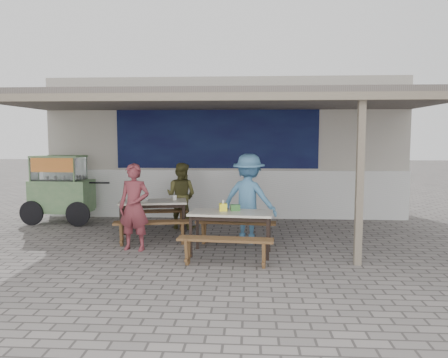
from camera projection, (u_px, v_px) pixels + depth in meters
ground at (215, 248)px, 8.01m from camera, size 60.00×60.00×0.00m
back_wall at (226, 149)px, 11.40m from camera, size 9.00×1.28×3.50m
warung_roof at (219, 102)px, 8.63m from camera, size 9.00×4.21×2.81m
table_left at (153, 205)px, 8.79m from camera, size 1.43×0.90×0.75m
bench_left_street at (152, 227)px, 8.21m from camera, size 1.46×0.53×0.45m
bench_left_wall at (155, 215)px, 9.43m from camera, size 1.46×0.53×0.45m
table_right at (231, 216)px, 7.51m from camera, size 1.47×0.79×0.75m
bench_right_street at (225, 245)px, 6.86m from camera, size 1.53×0.41×0.45m
bench_right_wall at (236, 227)px, 8.22m from camera, size 1.53×0.41×0.45m
vendor_cart at (61, 186)px, 10.26m from camera, size 2.03×0.85×1.59m
patron_street_side at (134, 207)px, 7.81m from camera, size 0.62×0.45×1.57m
patron_wall_side at (181, 196)px, 9.69m from camera, size 0.84×0.74×1.46m
patron_right_table at (249, 199)px, 8.35m from camera, size 1.26×1.01×1.71m
tissue_box at (223, 207)px, 7.59m from camera, size 0.15×0.15×0.13m
donation_box at (235, 208)px, 7.61m from camera, size 0.18×0.13×0.11m
condiment_jar at (175, 197)px, 8.92m from camera, size 0.08×0.08×0.09m
condiment_bowl at (144, 200)px, 8.74m from camera, size 0.24×0.24×0.05m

